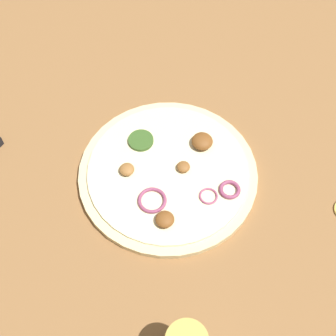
# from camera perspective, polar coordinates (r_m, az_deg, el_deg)

# --- Properties ---
(ground_plane) EXTENTS (3.00, 3.00, 0.00)m
(ground_plane) POSITION_cam_1_polar(r_m,az_deg,el_deg) (0.72, 0.00, -0.88)
(ground_plane) COLOR olive
(pizza) EXTENTS (0.27, 0.27, 0.03)m
(pizza) POSITION_cam_1_polar(r_m,az_deg,el_deg) (0.71, 0.06, -0.57)
(pizza) COLOR beige
(pizza) RESTS_ON ground_plane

